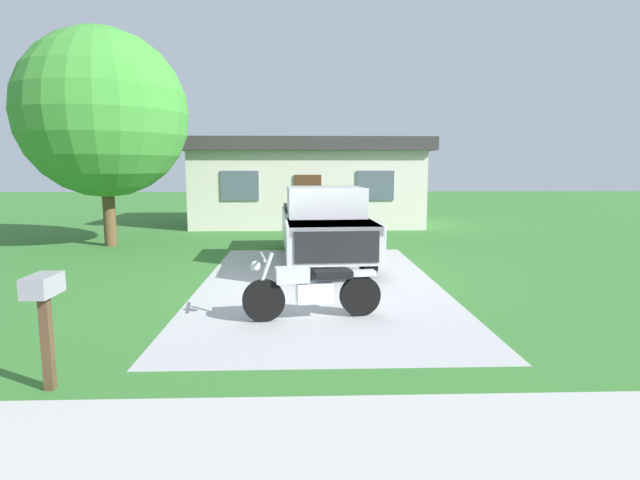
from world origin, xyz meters
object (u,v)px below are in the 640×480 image
object	(u,v)px
motorcycle	(312,289)
neighbor_house	(307,181)
shade_tree	(103,114)
mailbox	(44,301)
pickup_truck	(323,224)

from	to	relation	value
motorcycle	neighbor_house	bearing A→B (deg)	89.74
neighbor_house	shade_tree	bearing A→B (deg)	-135.73
shade_tree	neighbor_house	xyz separation A→B (m)	(6.07, 5.92, -2.14)
mailbox	motorcycle	bearing A→B (deg)	41.00
pickup_truck	shade_tree	size ratio (longest dim) A/B	0.89
motorcycle	pickup_truck	bearing A→B (deg)	85.59
mailbox	shade_tree	world-z (taller)	shade_tree
pickup_truck	neighbor_house	distance (m)	8.74
shade_tree	neighbor_house	size ratio (longest dim) A/B	0.67
shade_tree	neighbor_house	world-z (taller)	shade_tree
mailbox	shade_tree	distance (m)	11.15
motorcycle	shade_tree	xyz separation A→B (m)	(-6.01, 7.78, 3.46)
mailbox	pickup_truck	bearing A→B (deg)	66.54
pickup_truck	neighbor_house	bearing A→B (deg)	92.14
pickup_truck	shade_tree	bearing A→B (deg)	156.58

